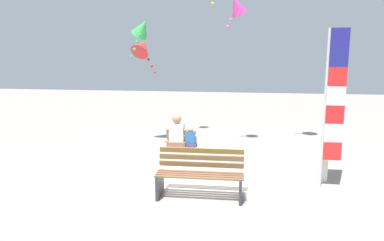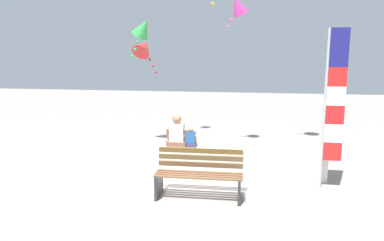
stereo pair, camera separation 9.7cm
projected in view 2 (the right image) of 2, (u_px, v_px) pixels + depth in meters
ground_plane at (192, 189)px, 7.14m from camera, size 40.00×40.00×0.00m
seawall_ledge at (200, 159)px, 8.16m from camera, size 5.44×0.54×0.59m
park_bench at (199, 175)px, 6.69m from camera, size 1.64×0.66×0.88m
person_adult at (177, 134)px, 8.14m from camera, size 0.48×0.35×0.73m
person_child at (190, 138)px, 8.11m from camera, size 0.31×0.23×0.48m
flag_banner at (332, 101)px, 6.88m from camera, size 0.39×0.05×3.13m
kite_green at (143, 28)px, 9.12m from camera, size 0.74×0.73×1.06m
kite_red at (144, 47)px, 10.44m from camera, size 0.77×0.80×1.11m
kite_magenta at (238, 6)px, 9.73m from camera, size 0.70×0.75×0.89m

